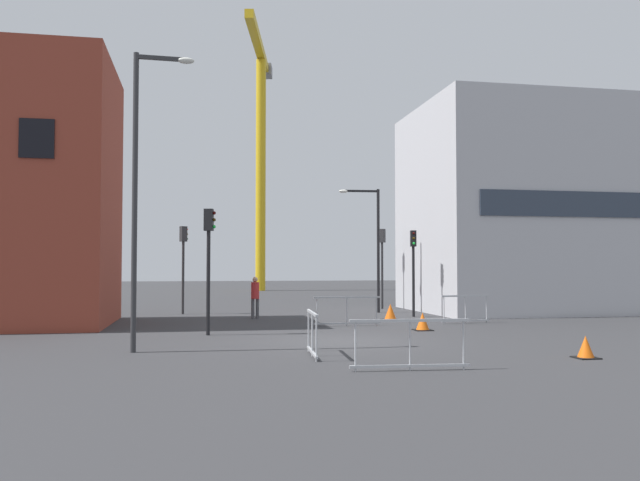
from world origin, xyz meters
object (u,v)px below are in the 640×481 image
object	(u,v)px
construction_crane	(261,131)
traffic_cone_on_verge	(390,312)
traffic_cone_striped	(586,348)
traffic_cone_orange	(423,322)
streetlamp_short	(372,237)
traffic_light_verge	(183,255)
traffic_light_crosswalk	(382,255)
pedestrian_walking	(255,294)
traffic_light_near	(209,250)
streetlamp_tall	(141,178)
traffic_light_median	(413,258)

from	to	relation	value
construction_crane	traffic_cone_on_verge	bearing A→B (deg)	-86.14
traffic_cone_striped	traffic_cone_orange	bearing A→B (deg)	101.83
streetlamp_short	traffic_light_verge	xyz separation A→B (m)	(-8.80, 0.66, -0.87)
construction_crane	traffic_light_crosswalk	xyz separation A→B (m)	(3.84, -26.10, -11.70)
traffic_cone_striped	traffic_cone_on_verge	bearing A→B (deg)	96.33
construction_crane	pedestrian_walking	distance (m)	34.24
streetlamp_short	traffic_light_verge	world-z (taller)	streetlamp_short
traffic_light_crosswalk	traffic_cone_striped	size ratio (longest dim) A/B	7.69
traffic_cone_orange	traffic_cone_on_verge	size ratio (longest dim) A/B	0.93
traffic_light_verge	pedestrian_walking	distance (m)	4.73
traffic_light_near	traffic_light_verge	bearing A→B (deg)	95.87
traffic_cone_orange	traffic_cone_striped	xyz separation A→B (m)	(1.51, -7.21, -0.04)
streetlamp_tall	traffic_light_verge	distance (m)	13.57
streetlamp_short	traffic_light_median	bearing A→B (deg)	-68.45
traffic_light_crosswalk	pedestrian_walking	xyz separation A→B (m)	(-7.01, -5.23, -1.74)
traffic_light_crosswalk	traffic_cone_orange	distance (m)	11.73
traffic_light_median	streetlamp_short	bearing A→B (deg)	111.55
traffic_cone_on_verge	pedestrian_walking	bearing A→B (deg)	163.57
traffic_light_crosswalk	construction_crane	bearing A→B (deg)	98.36
traffic_light_crosswalk	traffic_light_verge	bearing A→B (deg)	-168.70
traffic_light_near	traffic_light_verge	world-z (taller)	traffic_light_verge
traffic_light_median	pedestrian_walking	xyz separation A→B (m)	(-6.87, 0.19, -1.51)
traffic_light_near	traffic_light_verge	size ratio (longest dim) A/B	1.00
traffic_light_verge	traffic_cone_on_verge	world-z (taller)	traffic_light_verge
traffic_light_verge	pedestrian_walking	world-z (taller)	traffic_light_verge
traffic_light_crosswalk	traffic_cone_striped	distance (m)	18.70
traffic_light_near	traffic_light_verge	xyz separation A→B (m)	(-0.98, 9.55, 0.00)
construction_crane	traffic_light_verge	bearing A→B (deg)	-102.43
streetlamp_short	traffic_light_median	size ratio (longest dim) A/B	1.56
streetlamp_short	traffic_light_verge	bearing A→B (deg)	175.71
traffic_cone_striped	traffic_light_near	bearing A→B (deg)	141.40
traffic_cone_on_verge	traffic_light_crosswalk	bearing A→B (deg)	76.67
traffic_light_median	traffic_light_near	size ratio (longest dim) A/B	0.93
traffic_cone_striped	streetlamp_tall	bearing A→B (deg)	163.62
traffic_light_verge	traffic_cone_on_verge	bearing A→B (deg)	-29.81
streetlamp_tall	pedestrian_walking	world-z (taller)	streetlamp_tall
construction_crane	traffic_light_near	size ratio (longest dim) A/B	5.46
construction_crane	traffic_cone_orange	bearing A→B (deg)	-86.93
streetlamp_tall	traffic_cone_orange	xyz separation A→B (m)	(9.01, 4.11, -4.18)
traffic_cone_on_verge	traffic_light_median	bearing A→B (deg)	43.57
construction_crane	traffic_light_median	xyz separation A→B (m)	(3.69, -31.52, -11.93)
traffic_cone_orange	traffic_cone_on_verge	bearing A→B (deg)	87.32
traffic_light_near	pedestrian_walking	bearing A→B (deg)	72.13
traffic_cone_orange	pedestrian_walking	bearing A→B (deg)	130.42
traffic_light_crosswalk	traffic_cone_striped	world-z (taller)	traffic_light_crosswalk
streetlamp_tall	traffic_light_verge	xyz separation A→B (m)	(0.80, 13.43, -1.76)
pedestrian_walking	traffic_cone_orange	xyz separation A→B (m)	(5.18, -6.09, -0.73)
streetlamp_tall	traffic_cone_on_verge	world-z (taller)	streetlamp_tall
traffic_cone_striped	traffic_cone_on_verge	xyz separation A→B (m)	(-1.30, 11.70, 0.06)
traffic_light_crosswalk	pedestrian_walking	world-z (taller)	traffic_light_crosswalk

